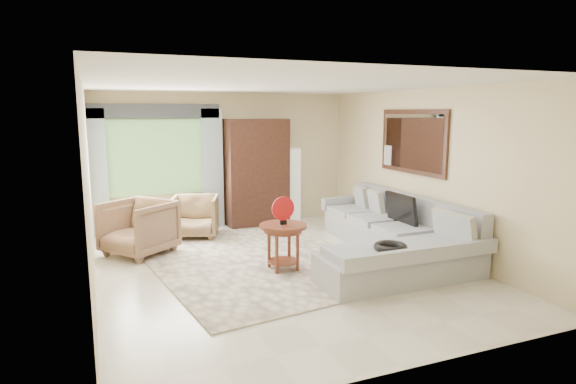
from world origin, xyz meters
name	(u,v)px	position (x,y,z in m)	size (l,w,h in m)	color
ground	(281,268)	(0.00, 0.00, 0.00)	(6.00, 6.00, 0.00)	silver
area_rug	(257,260)	(-0.22, 0.46, 0.01)	(3.00, 4.00, 0.02)	beige
sectional_sofa	(393,240)	(1.78, -0.18, 0.28)	(2.30, 3.46, 0.90)	#9D9FA5
tv_screen	(401,209)	(2.05, 0.01, 0.72)	(0.06, 0.74, 0.48)	black
garden_hose	(390,247)	(1.00, -1.26, 0.55)	(0.43, 0.43, 0.09)	black
coffee_table	(283,246)	(0.00, -0.09, 0.35)	(0.67, 0.67, 0.67)	#532216
red_disc	(283,208)	(0.00, -0.09, 0.90)	(0.34, 0.34, 0.03)	#A51011
armchair_left	(138,228)	(-1.83, 1.49, 0.43)	(0.93, 0.95, 0.87)	#8C684C
armchair_right	(195,216)	(-0.80, 2.24, 0.38)	(0.80, 0.83, 0.75)	olive
potted_plant	(119,225)	(-2.09, 2.44, 0.29)	(0.53, 0.46, 0.58)	#999999
armoire	(257,173)	(0.55, 2.72, 1.05)	(1.20, 0.55, 2.10)	black
floor_lamp	(293,185)	(1.35, 2.78, 0.75)	(0.24, 0.24, 1.50)	silver
window	(155,157)	(-1.35, 2.97, 1.40)	(1.80, 0.04, 1.40)	#669E59
curtain_left	(96,174)	(-2.40, 2.88, 1.15)	(0.40, 0.08, 2.30)	#9EB7CC
curtain_right	(212,169)	(-0.30, 2.88, 1.15)	(0.40, 0.08, 2.30)	#9EB7CC
valance	(154,111)	(-1.35, 2.90, 2.25)	(2.40, 0.12, 0.26)	#1E232D
wall_mirror	(412,142)	(2.46, 0.35, 1.75)	(0.05, 1.70, 1.05)	black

